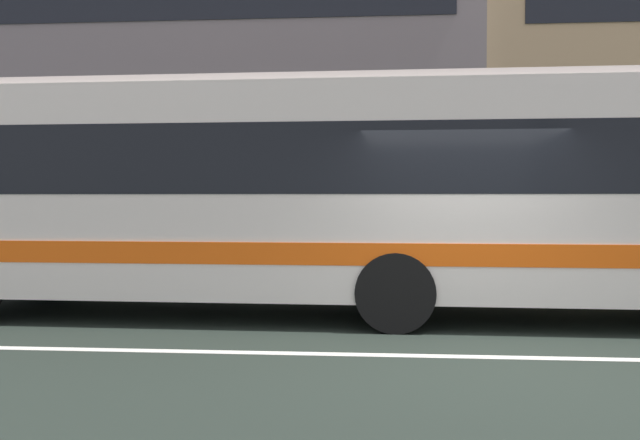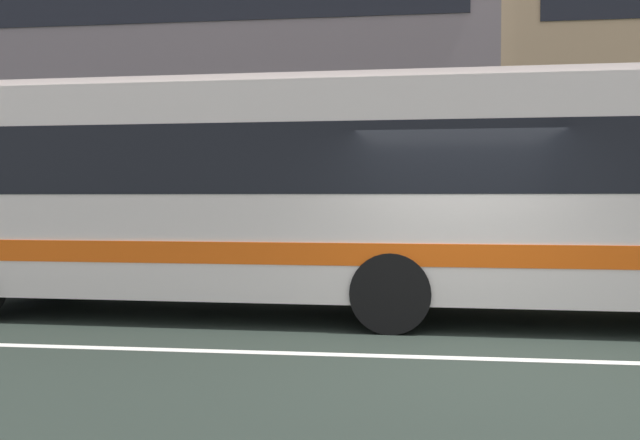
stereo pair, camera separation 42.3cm
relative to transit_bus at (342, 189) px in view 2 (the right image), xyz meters
name	(u,v)px [view 2 (the right image)]	position (x,y,z in m)	size (l,w,h in m)	color
ground_plane	(466,359)	(1.54, -2.47, -1.80)	(160.00, 160.00, 0.00)	#222B24
lane_centre_line	(466,358)	(1.54, -2.47, -1.80)	(60.00, 0.16, 0.01)	silver
apartment_block_left	(195,54)	(-6.24, 13.05, 4.78)	(18.94, 10.22, 13.17)	gray
transit_bus	(342,189)	(0.00, 0.00, 0.00)	(11.99, 2.89, 3.27)	silver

